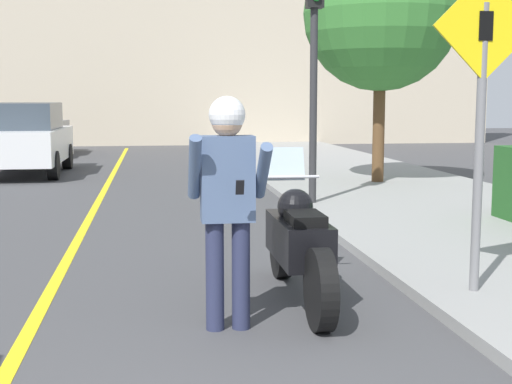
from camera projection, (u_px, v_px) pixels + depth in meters
name	position (u px, v px, depth m)	size (l,w,h in m)	color
road_center_line	(73.00, 249.00, 8.42)	(0.12, 36.00, 0.01)	yellow
building_backdrop	(141.00, 18.00, 27.51)	(28.00, 1.20, 9.80)	beige
motorcycle	(298.00, 243.00, 6.22)	(0.62, 2.32, 1.30)	black
person_biker	(228.00, 187.00, 5.34)	(0.59, 0.48, 1.78)	#282D4C
crossing_sign	(482.00, 102.00, 5.98)	(0.91, 0.08, 2.70)	slate
traffic_light	(314.00, 35.00, 11.17)	(0.26, 0.30, 3.83)	#2D2D30
street_tree	(381.00, 13.00, 14.08)	(3.08, 3.08, 4.90)	brown
parked_car_white	(24.00, 138.00, 16.74)	(1.88, 4.20, 1.68)	black
parked_car_grey	(33.00, 129.00, 22.48)	(1.88, 4.20, 1.68)	black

